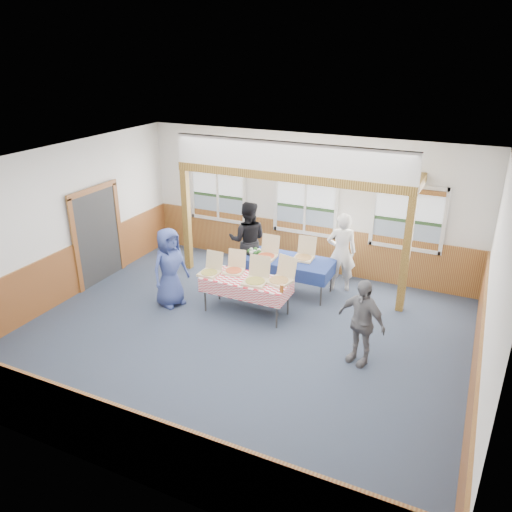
{
  "coord_description": "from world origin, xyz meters",
  "views": [
    {
      "loc": [
        3.62,
        -7.03,
        4.95
      ],
      "look_at": [
        -0.11,
        1.0,
        1.22
      ],
      "focal_mm": 35.0,
      "sensor_mm": 36.0,
      "label": 1
    }
  ],
  "objects": [
    {
      "name": "floor",
      "position": [
        0.0,
        0.0,
        0.0
      ],
      "size": [
        8.0,
        8.0,
        0.0
      ],
      "primitive_type": "plane",
      "color": "#2C3548",
      "rests_on": "ground"
    },
    {
      "name": "pizza_box_c",
      "position": [
        -1.02,
        0.78,
        0.82
      ],
      "size": [
        0.38,
        0.46,
        0.41
      ],
      "rotation": [
        0.0,
        0.0,
        -0.0
      ],
      "color": "tan",
      "rests_on": "table_right"
    },
    {
      "name": "woman_white",
      "position": [
        1.12,
        2.67,
        0.88
      ],
      "size": [
        0.75,
        0.64,
        1.76
      ],
      "primitive_type": "imported",
      "rotation": [
        0.0,
        0.0,
        3.53
      ],
      "color": "silver",
      "rests_on": "floor"
    },
    {
      "name": "wall_right",
      "position": [
        4.0,
        0.0,
        1.6
      ],
      "size": [
        0.0,
        8.0,
        8.0
      ],
      "primitive_type": "plane",
      "rotation": [
        1.57,
        0.0,
        -1.57
      ],
      "color": "silver",
      "rests_on": "floor"
    },
    {
      "name": "pizza_box_a",
      "position": [
        -0.33,
        2.03,
        0.82
      ],
      "size": [
        0.41,
        0.5,
        0.44
      ],
      "rotation": [
        0.0,
        0.0,
        0.02
      ],
      "color": "tan",
      "rests_on": "table_left"
    },
    {
      "name": "pizza_box_e",
      "position": [
        -0.02,
        0.8,
        0.83
      ],
      "size": [
        0.47,
        0.56,
        0.47
      ],
      "rotation": [
        0.0,
        0.0,
        0.08
      ],
      "color": "tan",
      "rests_on": "table_right"
    },
    {
      "name": "cross_beam",
      "position": [
        0.0,
        2.3,
        2.49
      ],
      "size": [
        5.15,
        0.18,
        0.18
      ],
      "primitive_type": "cube",
      "color": "#563913",
      "rests_on": "post_left"
    },
    {
      "name": "table_right",
      "position": [
        -0.27,
        0.88,
        0.7
      ],
      "size": [
        1.86,
        1.18,
        0.76
      ],
      "rotation": [
        0.0,
        0.0,
        0.24
      ],
      "color": "#2D2D2D",
      "rests_on": "floor"
    },
    {
      "name": "wainscot_front",
      "position": [
        0.0,
        -3.48,
        0.55
      ],
      "size": [
        7.98,
        0.05,
        1.1
      ],
      "primitive_type": "cube",
      "color": "brown",
      "rests_on": "floor"
    },
    {
      "name": "ceiling",
      "position": [
        0.0,
        0.0,
        3.2
      ],
      "size": [
        8.0,
        8.0,
        0.0
      ],
      "primitive_type": "plane",
      "rotation": [
        3.14,
        0.0,
        0.0
      ],
      "color": "white",
      "rests_on": "wall_back"
    },
    {
      "name": "veggie_tray",
      "position": [
        -0.68,
        2.13,
        0.79
      ],
      "size": [
        0.4,
        0.4,
        0.09
      ],
      "color": "black",
      "rests_on": "table_left"
    },
    {
      "name": "man_blue",
      "position": [
        -1.84,
        0.57,
        0.83
      ],
      "size": [
        0.77,
        0.94,
        1.66
      ],
      "primitive_type": "imported",
      "rotation": [
        0.0,
        0.0,
        1.23
      ],
      "color": "#354585",
      "rests_on": "floor"
    },
    {
      "name": "post_right",
      "position": [
        2.5,
        2.3,
        1.2
      ],
      "size": [
        0.15,
        0.15,
        2.4
      ],
      "primitive_type": "cube",
      "color": "#563913",
      "rests_on": "floor"
    },
    {
      "name": "woman_black",
      "position": [
        -0.99,
        2.44,
        0.9
      ],
      "size": [
        1.05,
        0.93,
        1.8
      ],
      "primitive_type": "imported",
      "rotation": [
        0.0,
        0.0,
        3.48
      ],
      "color": "black",
      "rests_on": "floor"
    },
    {
      "name": "window_right",
      "position": [
        2.3,
        3.46,
        1.68
      ],
      "size": [
        1.56,
        0.1,
        1.46
      ],
      "color": "silver",
      "rests_on": "wall_back"
    },
    {
      "name": "wainscot_right",
      "position": [
        3.98,
        0.0,
        0.55
      ],
      "size": [
        0.05,
        6.98,
        1.1
      ],
      "primitive_type": "cube",
      "color": "brown",
      "rests_on": "floor"
    },
    {
      "name": "wainscot_left",
      "position": [
        -3.98,
        0.0,
        0.55
      ],
      "size": [
        0.05,
        6.98,
        1.1
      ],
      "primitive_type": "cube",
      "color": "brown",
      "rests_on": "floor"
    },
    {
      "name": "wainscot_back",
      "position": [
        0.0,
        3.48,
        0.55
      ],
      "size": [
        7.98,
        0.05,
        1.1
      ],
      "primitive_type": "cube",
      "color": "brown",
      "rests_on": "floor"
    },
    {
      "name": "table_left",
      "position": [
        0.07,
        2.13,
        0.7
      ],
      "size": [
        2.19,
        1.48,
        0.76
      ],
      "rotation": [
        0.0,
        0.0,
        0.3
      ],
      "color": "#2D2D2D",
      "rests_on": "floor"
    },
    {
      "name": "pizza_box_b",
      "position": [
        0.42,
        2.3,
        0.82
      ],
      "size": [
        0.42,
        0.51,
        0.44
      ],
      "rotation": [
        0.0,
        0.0,
        0.05
      ],
      "color": "tan",
      "rests_on": "table_left"
    },
    {
      "name": "wall_left",
      "position": [
        -4.0,
        0.0,
        1.6
      ],
      "size": [
        0.0,
        8.0,
        8.0
      ],
      "primitive_type": "plane",
      "rotation": [
        1.57,
        0.0,
        1.57
      ],
      "color": "silver",
      "rests_on": "floor"
    },
    {
      "name": "cased_opening",
      "position": [
        -3.96,
        0.9,
        1.05
      ],
      "size": [
        0.06,
        1.3,
        2.1
      ],
      "primitive_type": "cube",
      "color": "#2D2D2D",
      "rests_on": "wall_left"
    },
    {
      "name": "window_mid",
      "position": [
        0.0,
        3.46,
        1.68
      ],
      "size": [
        1.56,
        0.1,
        1.46
      ],
      "color": "silver",
      "rests_on": "wall_back"
    },
    {
      "name": "pizza_box_d",
      "position": [
        -0.62,
        1.07,
        0.82
      ],
      "size": [
        0.43,
        0.5,
        0.4
      ],
      "rotation": [
        0.0,
        0.0,
        0.15
      ],
      "color": "tan",
      "rests_on": "table_right"
    },
    {
      "name": "person_grey",
      "position": [
        2.18,
        0.18,
        0.76
      ],
      "size": [
        0.97,
        0.67,
        1.52
      ],
      "primitive_type": "imported",
      "rotation": [
        0.0,
        0.0,
        -0.37
      ],
      "color": "slate",
      "rests_on": "floor"
    },
    {
      "name": "wall_back",
      "position": [
        0.0,
        3.5,
        1.6
      ],
      "size": [
        8.0,
        0.0,
        8.0
      ],
      "primitive_type": "plane",
      "rotation": [
        1.57,
        0.0,
        0.0
      ],
      "color": "silver",
      "rests_on": "floor"
    },
    {
      "name": "window_left",
      "position": [
        -2.3,
        3.46,
        1.68
      ],
      "size": [
        1.56,
        0.1,
        1.46
      ],
      "color": "silver",
      "rests_on": "wall_back"
    },
    {
      "name": "wall_front",
      "position": [
        0.0,
        -3.5,
        1.6
      ],
      "size": [
        8.0,
        0.0,
        8.0
      ],
      "primitive_type": "plane",
      "rotation": [
        -1.57,
        0.0,
        0.0
      ],
      "color": "silver",
      "rests_on": "floor"
    },
    {
      "name": "post_left",
      "position": [
        -2.5,
        2.3,
        1.2
      ],
      "size": [
        0.15,
        0.15,
        2.4
      ],
      "primitive_type": "cube",
      "color": "#563913",
      "rests_on": "floor"
    },
    {
      "name": "drink_glass",
      "position": [
        0.58,
        0.63,
        0.83
      ],
      "size": [
        0.07,
        0.07,
        0.15
      ],
      "primitive_type": "cylinder",
      "color": "#924B18",
      "rests_on": "table_right"
    },
    {
      "name": "pizza_box_f",
      "position": [
        0.39,
        1.02,
        0.83
      ],
      "size": [
        0.54,
        0.61,
        0.46
      ],
      "rotation": [
        0.0,
        0.0,
        -0.25
      ],
      "color": "tan",
      "rests_on": "table_right"
    }
  ]
}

